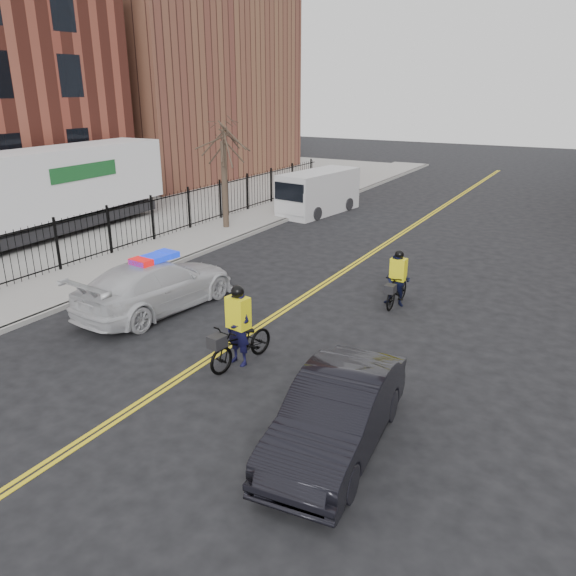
{
  "coord_description": "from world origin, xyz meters",
  "views": [
    {
      "loc": [
        8.03,
        -11.47,
        6.47
      ],
      "look_at": [
        0.9,
        1.07,
        1.3
      ],
      "focal_mm": 35.0,
      "sensor_mm": 36.0,
      "label": 1
    }
  ],
  "objects_px": {
    "semi_trailer": "(49,188)",
    "cyclist_near": "(239,337)",
    "police_cruiser": "(157,285)",
    "cyclist_far": "(397,284)",
    "dark_sedan": "(337,414)",
    "cargo_van": "(317,193)"
  },
  "relations": [
    {
      "from": "semi_trailer",
      "to": "cyclist_near",
      "type": "bearing_deg",
      "value": -26.05
    },
    {
      "from": "police_cruiser",
      "to": "semi_trailer",
      "type": "relative_size",
      "value": 0.44
    },
    {
      "from": "cyclist_far",
      "to": "police_cruiser",
      "type": "bearing_deg",
      "value": -147.58
    },
    {
      "from": "cargo_van",
      "to": "cyclist_near",
      "type": "relative_size",
      "value": 2.55
    },
    {
      "from": "cyclist_near",
      "to": "police_cruiser",
      "type": "bearing_deg",
      "value": 166.73
    },
    {
      "from": "police_cruiser",
      "to": "cyclist_far",
      "type": "xyz_separation_m",
      "value": [
        6.28,
        3.93,
        -0.08
      ]
    },
    {
      "from": "police_cruiser",
      "to": "dark_sedan",
      "type": "height_order",
      "value": "police_cruiser"
    },
    {
      "from": "dark_sedan",
      "to": "cyclist_near",
      "type": "distance_m",
      "value": 4.06
    },
    {
      "from": "semi_trailer",
      "to": "cargo_van",
      "type": "bearing_deg",
      "value": 49.0
    },
    {
      "from": "police_cruiser",
      "to": "semi_trailer",
      "type": "height_order",
      "value": "semi_trailer"
    },
    {
      "from": "cargo_van",
      "to": "semi_trailer",
      "type": "xyz_separation_m",
      "value": [
        -8.26,
        -10.43,
        1.12
      ]
    },
    {
      "from": "dark_sedan",
      "to": "cargo_van",
      "type": "xyz_separation_m",
      "value": [
        -9.88,
        18.71,
        0.36
      ]
    },
    {
      "from": "police_cruiser",
      "to": "cyclist_near",
      "type": "distance_m",
      "value": 4.58
    },
    {
      "from": "cyclist_near",
      "to": "cyclist_far",
      "type": "height_order",
      "value": "cyclist_near"
    },
    {
      "from": "dark_sedan",
      "to": "semi_trailer",
      "type": "relative_size",
      "value": 0.35
    },
    {
      "from": "police_cruiser",
      "to": "cargo_van",
      "type": "distance_m",
      "value": 15.13
    },
    {
      "from": "dark_sedan",
      "to": "cyclist_far",
      "type": "bearing_deg",
      "value": 95.61
    },
    {
      "from": "police_cruiser",
      "to": "cyclist_far",
      "type": "height_order",
      "value": "cyclist_far"
    },
    {
      "from": "dark_sedan",
      "to": "cyclist_near",
      "type": "bearing_deg",
      "value": 145.63
    },
    {
      "from": "semi_trailer",
      "to": "cyclist_near",
      "type": "relative_size",
      "value": 5.8
    },
    {
      "from": "dark_sedan",
      "to": "semi_trailer",
      "type": "distance_m",
      "value": 19.99
    },
    {
      "from": "cyclist_near",
      "to": "cyclist_far",
      "type": "relative_size",
      "value": 1.21
    }
  ]
}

